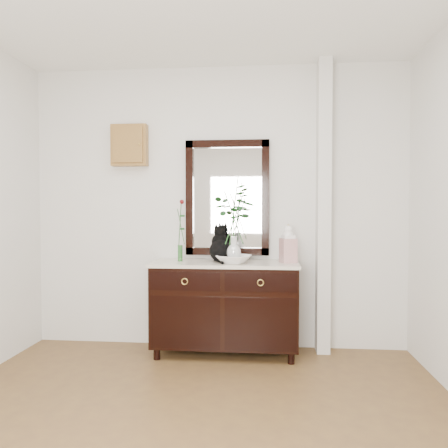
# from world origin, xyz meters

# --- Properties ---
(wall_back) EXTENTS (3.60, 0.04, 2.70)m
(wall_back) POSITION_xyz_m (0.00, 1.98, 1.35)
(wall_back) COLOR silver
(wall_back) RESTS_ON ground
(pilaster) EXTENTS (0.12, 0.20, 2.70)m
(pilaster) POSITION_xyz_m (1.00, 1.90, 1.35)
(pilaster) COLOR silver
(pilaster) RESTS_ON ground
(sideboard) EXTENTS (1.33, 0.52, 0.82)m
(sideboard) POSITION_xyz_m (0.10, 1.73, 0.47)
(sideboard) COLOR black
(sideboard) RESTS_ON ground
(wall_mirror) EXTENTS (0.80, 0.06, 1.10)m
(wall_mirror) POSITION_xyz_m (0.10, 1.97, 1.44)
(wall_mirror) COLOR black
(wall_mirror) RESTS_ON wall_back
(key_cabinet) EXTENTS (0.35, 0.10, 0.40)m
(key_cabinet) POSITION_xyz_m (-0.85, 1.94, 1.95)
(key_cabinet) COLOR brown
(key_cabinet) RESTS_ON wall_back
(cat) EXTENTS (0.30, 0.34, 0.33)m
(cat) POSITION_xyz_m (0.06, 1.76, 1.02)
(cat) COLOR black
(cat) RESTS_ON sideboard
(lotus_bowl) EXTENTS (0.38, 0.38, 0.07)m
(lotus_bowl) POSITION_xyz_m (0.19, 1.65, 0.89)
(lotus_bowl) COLOR white
(lotus_bowl) RESTS_ON sideboard
(vase_branches) EXTENTS (0.48, 0.48, 0.76)m
(vase_branches) POSITION_xyz_m (0.19, 1.65, 1.25)
(vase_branches) COLOR silver
(vase_branches) RESTS_ON lotus_bowl
(bud_vase_rose) EXTENTS (0.09, 0.09, 0.58)m
(bud_vase_rose) POSITION_xyz_m (-0.32, 1.75, 1.14)
(bud_vase_rose) COLOR #2D652B
(bud_vase_rose) RESTS_ON sideboard
(ginger_jar) EXTENTS (0.16, 0.16, 0.35)m
(ginger_jar) POSITION_xyz_m (0.67, 1.75, 1.02)
(ginger_jar) COLOR white
(ginger_jar) RESTS_ON sideboard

